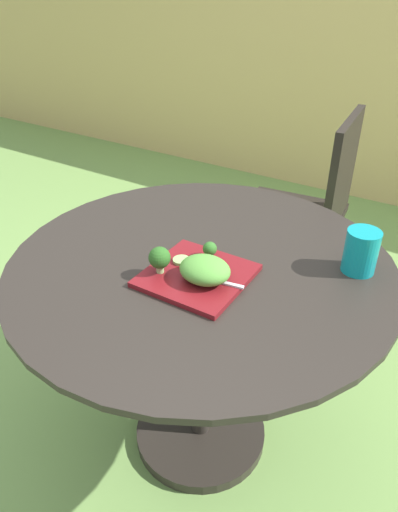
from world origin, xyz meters
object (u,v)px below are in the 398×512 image
at_px(drinking_glass, 361,253).
at_px(fork, 208,279).
at_px(patio_chair, 311,202).
at_px(salad_plate, 197,275).

bearing_deg(drinking_glass, fork, -138.96).
xyz_separation_m(patio_chair, salad_plate, (0.04, -0.98, 0.20)).
relative_size(salad_plate, fork, 1.60).
height_order(patio_chair, salad_plate, patio_chair).
bearing_deg(patio_chair, salad_plate, -87.88).
bearing_deg(salad_plate, drinking_glass, 36.52).
relative_size(drinking_glass, fork, 0.74).
bearing_deg(fork, salad_plate, 165.07).
bearing_deg(patio_chair, fork, -85.69).
bearing_deg(fork, patio_chair, 94.31).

